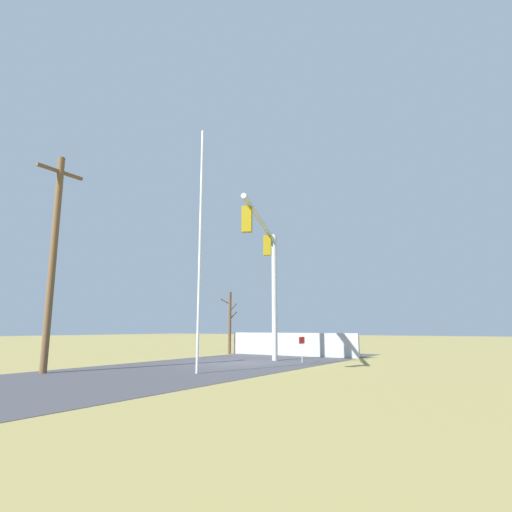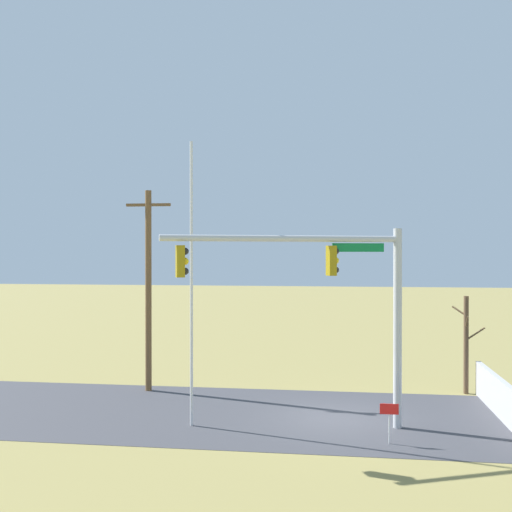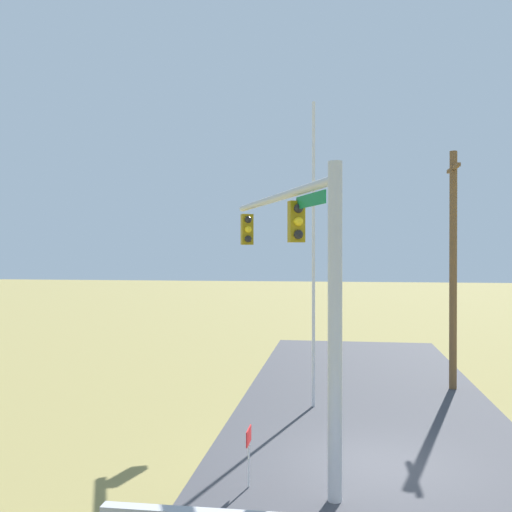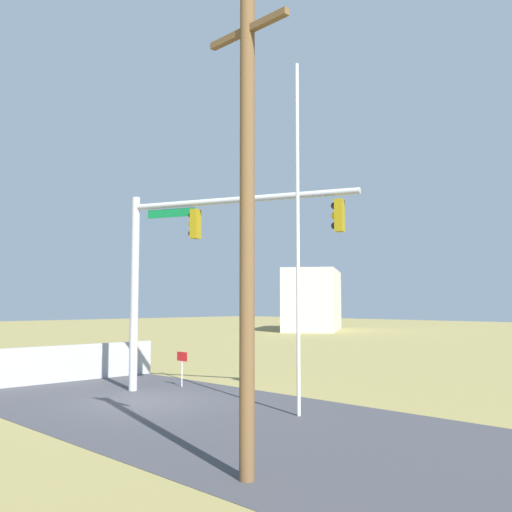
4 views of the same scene
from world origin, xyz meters
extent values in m
plane|color=olive|center=(0.00, 0.00, 0.00)|extent=(160.00, 160.00, 0.00)
cube|color=#3D3D42|center=(-4.00, 0.00, 0.01)|extent=(28.00, 8.00, 0.01)
cube|color=#B7B5AD|center=(3.12, -0.94, 0.00)|extent=(6.00, 6.00, 0.01)
cube|color=#A8A8AD|center=(5.82, 0.09, 0.68)|extent=(0.20, 8.37, 1.36)
cylinder|color=#B2B5BA|center=(2.12, -0.94, 3.29)|extent=(0.28, 0.28, 6.58)
cylinder|color=#B2B5BA|center=(-1.48, -2.45, 6.23)|extent=(7.28, 3.19, 0.20)
cube|color=#0F7238|center=(0.82, -1.48, 5.95)|extent=(1.67, 0.72, 0.28)
cube|color=#937A0F|center=(-0.04, -1.84, 5.53)|extent=(0.36, 0.42, 0.96)
sphere|color=black|center=(0.10, -1.79, 5.83)|extent=(0.22, 0.22, 0.22)
sphere|color=yellow|center=(0.10, -1.79, 5.53)|extent=(0.22, 0.22, 0.22)
sphere|color=black|center=(0.10, -1.79, 5.23)|extent=(0.22, 0.22, 0.22)
cube|color=#937A0F|center=(-4.50, -3.71, 5.53)|extent=(0.36, 0.42, 0.96)
sphere|color=black|center=(-4.36, -3.65, 5.83)|extent=(0.22, 0.22, 0.22)
sphere|color=yellow|center=(-4.36, -3.65, 5.53)|extent=(0.22, 0.22, 0.22)
sphere|color=black|center=(-4.36, -3.65, 5.23)|extent=(0.22, 0.22, 0.22)
cylinder|color=silver|center=(-4.67, -1.64, 4.75)|extent=(0.10, 0.10, 9.50)
cylinder|color=brown|center=(-7.69, 3.13, 4.18)|extent=(0.26, 0.26, 8.37)
cube|color=brown|center=(-7.69, 3.13, 7.77)|extent=(1.90, 0.12, 0.12)
cylinder|color=brown|center=(5.36, 4.37, 2.00)|extent=(0.20, 0.20, 4.00)
cylinder|color=brown|center=(5.73, 4.37, 2.46)|extent=(0.78, 0.07, 0.57)
cylinder|color=brown|center=(5.12, 4.57, 3.36)|extent=(0.54, 0.47, 0.39)
cylinder|color=brown|center=(5.33, 4.10, 2.97)|extent=(0.12, 0.61, 0.55)
cylinder|color=silver|center=(1.72, -2.69, 0.45)|extent=(0.04, 0.04, 0.90)
cube|color=red|center=(1.72, -2.69, 1.06)|extent=(0.56, 0.02, 0.32)
camera|label=1|loc=(-16.38, -11.83, 1.63)|focal=28.69mm
camera|label=2|loc=(0.22, -21.42, 5.83)|focal=42.74mm
camera|label=3|loc=(13.37, -0.89, 4.84)|focal=40.55mm
camera|label=4|loc=(-14.81, 9.94, 2.95)|focal=40.53mm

